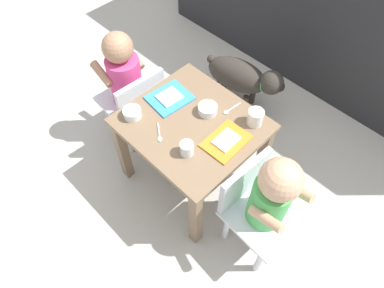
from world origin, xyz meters
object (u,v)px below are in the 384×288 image
object	(u,v)px
dining_table	(192,134)
water_cup_right	(187,149)
seated_child_right	(268,197)
spoon_by_right_tray	(230,109)
dog	(242,77)
food_tray_left	(170,98)
water_cup_left	(255,118)
spoon_by_left_tray	(159,134)
cereal_bowl_left_side	(208,109)
seated_child_left	(126,80)
veggie_bowl_near	(132,113)
food_tray_right	(226,141)

from	to	relation	value
dining_table	water_cup_right	xyz separation A→B (m)	(0.10, -0.13, 0.11)
seated_child_right	dining_table	bearing A→B (deg)	176.03
seated_child_right	spoon_by_right_tray	distance (m)	0.43
dog	food_tray_left	distance (m)	0.60
water_cup_left	spoon_by_left_tray	xyz separation A→B (m)	(-0.24, -0.33, -0.03)
spoon_by_left_tray	dog	bearing A→B (deg)	99.27
cereal_bowl_left_side	spoon_by_right_tray	xyz separation A→B (m)	(0.06, 0.08, -0.02)
seated_child_left	water_cup_left	xyz separation A→B (m)	(0.63, 0.20, 0.07)
water_cup_right	cereal_bowl_left_side	xyz separation A→B (m)	(-0.09, 0.22, -0.01)
dining_table	seated_child_left	distance (m)	0.44
dining_table	dog	world-z (taller)	dining_table
spoon_by_left_tray	dining_table	bearing A→B (deg)	70.45
dog	spoon_by_right_tray	size ratio (longest dim) A/B	4.78
seated_child_right	dog	world-z (taller)	seated_child_right
cereal_bowl_left_side	spoon_by_left_tray	xyz separation A→B (m)	(-0.06, -0.23, -0.02)
veggie_bowl_near	dining_table	bearing A→B (deg)	36.92
cereal_bowl_left_side	dining_table	bearing A→B (deg)	-93.50
dining_table	cereal_bowl_left_side	size ratio (longest dim) A/B	6.62
veggie_bowl_near	food_tray_left	bearing A→B (deg)	78.71
seated_child_right	water_cup_right	bearing A→B (deg)	-164.72
water_cup_left	water_cup_right	world-z (taller)	water_cup_left
dining_table	spoon_by_right_tray	distance (m)	0.20
seated_child_left	veggie_bowl_near	distance (m)	0.28
food_tray_left	food_tray_right	distance (m)	0.34
spoon_by_right_tray	veggie_bowl_near	bearing A→B (deg)	-130.11
seated_child_left	seated_child_right	bearing A→B (deg)	-1.10
dining_table	veggie_bowl_near	world-z (taller)	veggie_bowl_near
cereal_bowl_left_side	veggie_bowl_near	world-z (taller)	veggie_bowl_near
water_cup_left	veggie_bowl_near	world-z (taller)	water_cup_left
food_tray_right	water_cup_right	bearing A→B (deg)	-116.06
dog	veggie_bowl_near	distance (m)	0.77
dog	cereal_bowl_left_side	xyz separation A→B (m)	(0.17, -0.49, 0.25)
cereal_bowl_left_side	spoon_by_right_tray	world-z (taller)	cereal_bowl_left_side
cereal_bowl_left_side	seated_child_left	bearing A→B (deg)	-166.92
seated_child_right	dog	distance (m)	0.88
seated_child_left	spoon_by_right_tray	distance (m)	0.54
seated_child_right	cereal_bowl_left_side	distance (m)	0.46
dog	food_tray_left	bearing A→B (deg)	-90.32
dining_table	food_tray_right	bearing A→B (deg)	9.13
spoon_by_left_tray	seated_child_right	bearing A→B (deg)	12.82
food_tray_left	water_cup_left	xyz separation A→B (m)	(0.36, 0.16, 0.03)
dining_table	dog	distance (m)	0.62
dog	food_tray_right	xyz separation A→B (m)	(0.34, -0.55, 0.23)
water_cup_right	cereal_bowl_left_side	world-z (taller)	water_cup_right
food_tray_right	water_cup_right	world-z (taller)	water_cup_right
food_tray_left	veggie_bowl_near	xyz separation A→B (m)	(-0.04, -0.18, 0.02)
water_cup_right	veggie_bowl_near	bearing A→B (deg)	-174.18
dining_table	dog	xyz separation A→B (m)	(-0.17, 0.58, -0.15)
food_tray_left	veggie_bowl_near	size ratio (longest dim) A/B	2.46
seated_child_left	spoon_by_left_tray	distance (m)	0.41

